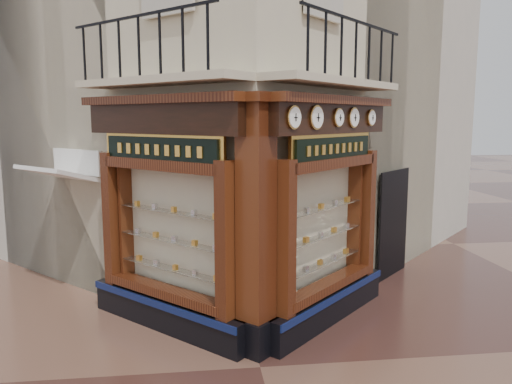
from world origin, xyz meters
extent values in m
plane|color=#43251F|center=(0.00, 0.00, 0.00)|extent=(80.00, 80.00, 0.00)
cube|color=beige|center=(0.00, 6.16, 6.00)|extent=(11.31, 11.31, 12.00)
cube|color=#B7B0A0|center=(-2.47, 8.63, 5.50)|extent=(11.31, 11.31, 11.00)
cube|color=#B7B0A0|center=(2.47, 8.63, 5.50)|extent=(11.31, 11.31, 11.00)
cube|color=black|center=(-1.44, 1.54, 0.28)|extent=(2.72, 2.72, 0.55)
cube|color=#0D1845|center=(-1.57, 1.41, 0.49)|extent=(2.50, 2.50, 0.12)
cube|color=black|center=(-0.45, 0.55, 1.77)|extent=(0.37, 0.37, 2.45)
cube|color=black|center=(-2.43, 2.53, 1.77)|extent=(0.37, 0.37, 2.45)
cube|color=beige|center=(-1.20, 1.77, 1.75)|extent=(1.80, 1.80, 2.10)
cube|color=black|center=(-1.42, 1.55, 3.60)|extent=(2.69, 2.69, 0.50)
cube|color=black|center=(-1.47, 1.50, 3.91)|extent=(2.86, 2.86, 0.14)
cube|color=black|center=(1.44, 1.54, 0.28)|extent=(2.72, 2.72, 0.55)
cube|color=#0D1845|center=(1.57, 1.41, 0.49)|extent=(2.50, 2.50, 0.12)
cube|color=black|center=(0.45, 0.55, 1.77)|extent=(0.37, 0.37, 2.45)
cube|color=black|center=(2.43, 2.53, 1.77)|extent=(0.37, 0.37, 2.45)
cube|color=beige|center=(1.20, 1.77, 1.75)|extent=(1.80, 1.80, 2.10)
cube|color=black|center=(1.42, 1.55, 3.60)|extent=(2.69, 2.69, 0.50)
cube|color=black|center=(1.47, 1.50, 3.91)|extent=(2.86, 2.86, 0.14)
cube|color=black|center=(0.00, 0.50, 0.28)|extent=(0.78, 0.78, 0.55)
cube|color=black|center=(0.00, 0.50, 2.20)|extent=(0.64, 0.64, 3.50)
cube|color=black|center=(0.00, 0.50, 3.91)|extent=(0.85, 0.85, 0.14)
cube|color=beige|center=(-1.48, 1.49, 4.20)|extent=(2.97, 2.97, 0.12)
cube|color=black|center=(-1.72, 1.26, 5.15)|extent=(2.36, 2.36, 0.04)
cube|color=beige|center=(1.48, 1.49, 4.20)|extent=(2.97, 2.97, 0.12)
cube|color=black|center=(1.72, 1.26, 5.15)|extent=(2.36, 2.36, 0.04)
cylinder|color=#B7863D|center=(0.54, 0.45, 3.62)|extent=(0.28, 0.28, 0.35)
cylinder|color=white|center=(0.57, 0.43, 3.62)|extent=(0.23, 0.23, 0.30)
cube|color=black|center=(0.58, 0.42, 3.62)|extent=(0.02, 0.02, 0.12)
cube|color=black|center=(0.58, 0.42, 3.62)|extent=(0.07, 0.07, 0.01)
cylinder|color=#B7863D|center=(0.99, 0.90, 3.62)|extent=(0.31, 0.31, 0.38)
cylinder|color=white|center=(1.01, 0.88, 3.62)|extent=(0.25, 0.25, 0.33)
cube|color=black|center=(1.02, 0.86, 3.62)|extent=(0.02, 0.02, 0.13)
cube|color=black|center=(1.02, 0.86, 3.62)|extent=(0.08, 0.08, 0.01)
cylinder|color=#B7863D|center=(1.49, 1.40, 3.62)|extent=(0.26, 0.26, 0.32)
cylinder|color=white|center=(1.51, 1.38, 3.62)|extent=(0.21, 0.21, 0.27)
cube|color=black|center=(1.52, 1.37, 3.62)|extent=(0.02, 0.02, 0.11)
cube|color=black|center=(1.52, 1.37, 3.62)|extent=(0.06, 0.06, 0.01)
cylinder|color=#B7863D|center=(1.88, 1.78, 3.62)|extent=(0.29, 0.29, 0.36)
cylinder|color=white|center=(1.90, 1.76, 3.62)|extent=(0.23, 0.23, 0.31)
cube|color=black|center=(1.91, 1.75, 3.62)|extent=(0.02, 0.02, 0.12)
cube|color=black|center=(1.91, 1.75, 3.62)|extent=(0.07, 0.07, 0.01)
cylinder|color=#B7863D|center=(2.38, 2.28, 3.62)|extent=(0.25, 0.25, 0.31)
cylinder|color=white|center=(2.40, 2.26, 3.62)|extent=(0.20, 0.20, 0.27)
cube|color=black|center=(2.41, 2.25, 3.62)|extent=(0.02, 0.02, 0.10)
cube|color=black|center=(2.41, 2.25, 3.62)|extent=(0.06, 0.06, 0.01)
cube|color=gold|center=(-1.45, 1.53, 3.10)|extent=(2.03, 2.03, 0.54)
cube|color=black|center=(-1.48, 1.50, 3.10)|extent=(1.90, 1.90, 0.41)
cube|color=gold|center=(1.45, 1.53, 3.10)|extent=(1.90, 1.90, 0.51)
cube|color=black|center=(1.48, 1.50, 3.10)|extent=(1.77, 1.77, 0.38)
camera|label=1|loc=(-0.89, -6.78, 3.60)|focal=35.00mm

